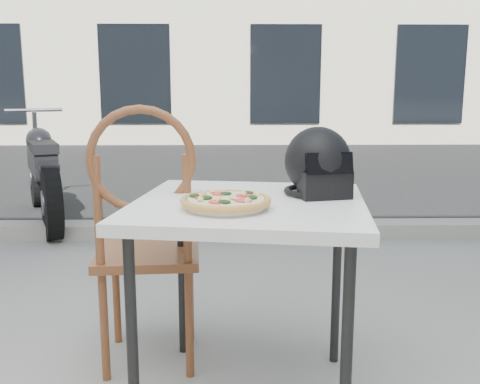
{
  "coord_description": "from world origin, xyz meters",
  "views": [
    {
      "loc": [
        0.43,
        -1.39,
        1.2
      ],
      "look_at": [
        0.47,
        0.47,
        0.86
      ],
      "focal_mm": 40.0,
      "sensor_mm": 36.0,
      "label": 1
    }
  ],
  "objects_px": {
    "cafe_table_main": "(249,219)",
    "plate": "(226,206)",
    "pizza": "(226,200)",
    "motorcycle": "(42,173)",
    "helmet": "(318,165)",
    "cafe_chair_main": "(146,227)"
  },
  "relations": [
    {
      "from": "cafe_table_main",
      "to": "plate",
      "type": "xyz_separation_m",
      "value": [
        -0.09,
        -0.14,
        0.08
      ]
    },
    {
      "from": "pizza",
      "to": "motorcycle",
      "type": "bearing_deg",
      "value": 118.72
    },
    {
      "from": "helmet",
      "to": "motorcycle",
      "type": "xyz_separation_m",
      "value": [
        -2.11,
        2.94,
        -0.47
      ]
    },
    {
      "from": "cafe_chair_main",
      "to": "cafe_table_main",
      "type": "bearing_deg",
      "value": 145.43
    },
    {
      "from": "pizza",
      "to": "cafe_chair_main",
      "type": "height_order",
      "value": "cafe_chair_main"
    },
    {
      "from": "helmet",
      "to": "cafe_chair_main",
      "type": "distance_m",
      "value": 0.77
    },
    {
      "from": "cafe_table_main",
      "to": "plate",
      "type": "bearing_deg",
      "value": -121.13
    },
    {
      "from": "cafe_chair_main",
      "to": "motorcycle",
      "type": "xyz_separation_m",
      "value": [
        -1.41,
        2.79,
        -0.18
      ]
    },
    {
      "from": "plate",
      "to": "helmet",
      "type": "relative_size",
      "value": 1.14
    },
    {
      "from": "plate",
      "to": "cafe_chair_main",
      "type": "xyz_separation_m",
      "value": [
        -0.34,
        0.4,
        -0.17
      ]
    },
    {
      "from": "cafe_table_main",
      "to": "plate",
      "type": "distance_m",
      "value": 0.19
    },
    {
      "from": "helmet",
      "to": "motorcycle",
      "type": "relative_size",
      "value": 0.16
    },
    {
      "from": "cafe_table_main",
      "to": "pizza",
      "type": "xyz_separation_m",
      "value": [
        -0.09,
        -0.14,
        0.1
      ]
    },
    {
      "from": "plate",
      "to": "motorcycle",
      "type": "height_order",
      "value": "motorcycle"
    },
    {
      "from": "helmet",
      "to": "pizza",
      "type": "bearing_deg",
      "value": -157.65
    },
    {
      "from": "cafe_table_main",
      "to": "pizza",
      "type": "height_order",
      "value": "pizza"
    },
    {
      "from": "cafe_table_main",
      "to": "cafe_chair_main",
      "type": "distance_m",
      "value": 0.51
    },
    {
      "from": "pizza",
      "to": "motorcycle",
      "type": "height_order",
      "value": "motorcycle"
    },
    {
      "from": "pizza",
      "to": "helmet",
      "type": "distance_m",
      "value": 0.45
    },
    {
      "from": "plate",
      "to": "cafe_table_main",
      "type": "bearing_deg",
      "value": 58.87
    },
    {
      "from": "cafe_chair_main",
      "to": "plate",
      "type": "bearing_deg",
      "value": 126.89
    },
    {
      "from": "pizza",
      "to": "cafe_chair_main",
      "type": "relative_size",
      "value": 0.35
    }
  ]
}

